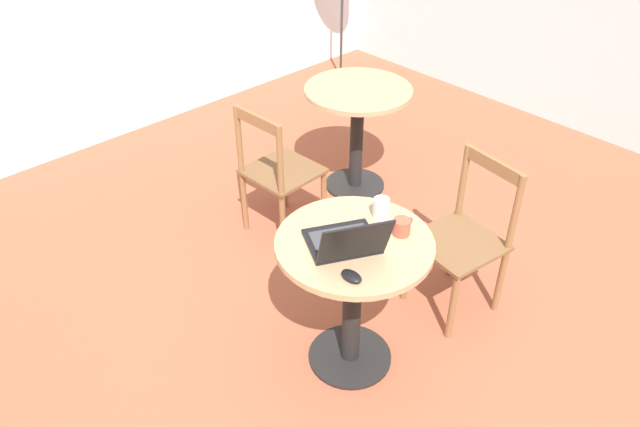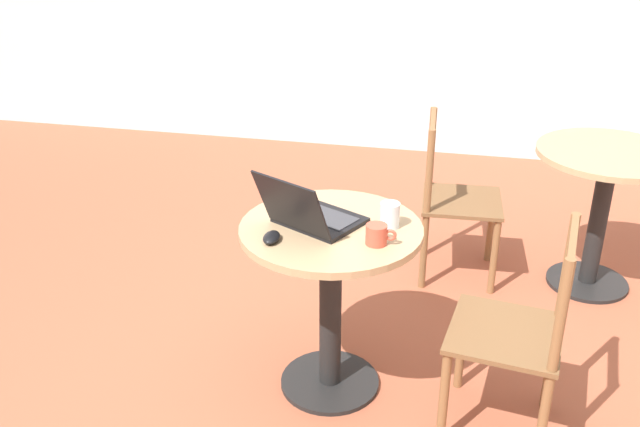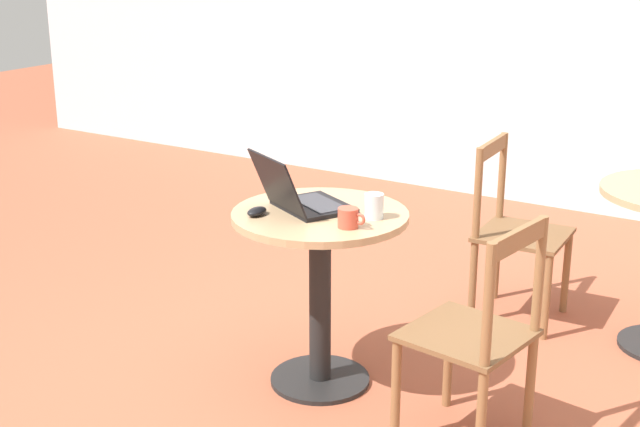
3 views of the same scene
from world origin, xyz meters
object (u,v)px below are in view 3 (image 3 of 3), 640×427
at_px(chair_near_right, 477,337).
at_px(chair_mid_left, 515,232).
at_px(mouse, 257,211).
at_px(mug, 349,218).
at_px(cafe_table_near, 320,261).
at_px(laptop, 302,198).
at_px(drinking_glass, 374,206).

relative_size(chair_near_right, chair_mid_left, 1.00).
distance_m(mouse, mug, 0.39).
relative_size(cafe_table_near, chair_mid_left, 0.86).
height_order(chair_mid_left, laptop, laptop).
height_order(cafe_table_near, laptop, laptop).
height_order(cafe_table_near, drinking_glass, drinking_glass).
height_order(chair_mid_left, drinking_glass, chair_mid_left).
distance_m(cafe_table_near, chair_near_right, 0.74).
bearing_deg(laptop, mug, -18.17).
distance_m(chair_near_right, mug, 0.64).
distance_m(cafe_table_near, mug, 0.33).
xyz_separation_m(laptop, mug, (0.27, -0.09, -0.01)).
distance_m(cafe_table_near, mouse, 0.34).
relative_size(cafe_table_near, chair_near_right, 0.86).
xyz_separation_m(cafe_table_near, laptop, (-0.07, -0.02, 0.26)).
bearing_deg(mouse, cafe_table_near, 41.17).
bearing_deg(laptop, mouse, -127.96).
xyz_separation_m(cafe_table_near, mug, (0.19, -0.10, 0.24)).
height_order(laptop, drinking_glass, laptop).
xyz_separation_m(chair_near_right, laptop, (-0.80, 0.09, 0.37)).
xyz_separation_m(mouse, mug, (0.38, 0.06, 0.02)).
bearing_deg(laptop, cafe_table_near, 13.36).
distance_m(laptop, drinking_glass, 0.30).
height_order(cafe_table_near, mouse, mouse).
distance_m(chair_mid_left, mug, 1.25).
distance_m(chair_near_right, drinking_glass, 0.65).
height_order(mouse, mug, mug).
xyz_separation_m(chair_near_right, drinking_glass, (-0.51, 0.15, 0.37)).
xyz_separation_m(cafe_table_near, chair_near_right, (0.73, -0.11, -0.11)).
bearing_deg(mouse, chair_near_right, 3.61).
bearing_deg(chair_mid_left, mug, -102.06).
relative_size(laptop, mug, 3.88).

